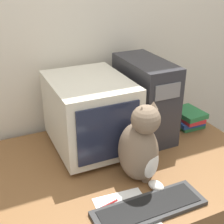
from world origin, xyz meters
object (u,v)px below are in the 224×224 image
object	(u,v)px
cat	(141,148)
computer_tower	(144,98)
keyboard	(149,208)
crt_monitor	(90,113)
pen	(103,207)
book_stack	(188,118)

from	to	relation	value
cat	computer_tower	bearing A→B (deg)	39.09
computer_tower	keyboard	world-z (taller)	computer_tower
crt_monitor	pen	xyz separation A→B (m)	(-0.12, -0.45, -0.19)
book_stack	keyboard	bearing A→B (deg)	-137.97
keyboard	pen	size ratio (longest dim) A/B	3.34
computer_tower	keyboard	xyz separation A→B (m)	(-0.29, -0.55, -0.20)
crt_monitor	computer_tower	xyz separation A→B (m)	(0.32, 0.01, 0.02)
crt_monitor	keyboard	size ratio (longest dim) A/B	1.04
book_stack	pen	world-z (taller)	book_stack
keyboard	cat	size ratio (longest dim) A/B	1.23
book_stack	crt_monitor	bearing A→B (deg)	177.43
cat	keyboard	bearing A→B (deg)	-126.54
crt_monitor	cat	world-z (taller)	cat
keyboard	pen	distance (m)	0.18
keyboard	cat	world-z (taller)	cat
book_stack	cat	bearing A→B (deg)	-147.61
crt_monitor	computer_tower	size ratio (longest dim) A/B	1.12
crt_monitor	pen	bearing A→B (deg)	-105.20
crt_monitor	keyboard	bearing A→B (deg)	-85.93
crt_monitor	computer_tower	distance (m)	0.33
keyboard	cat	bearing A→B (deg)	72.35
crt_monitor	pen	size ratio (longest dim) A/B	3.47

